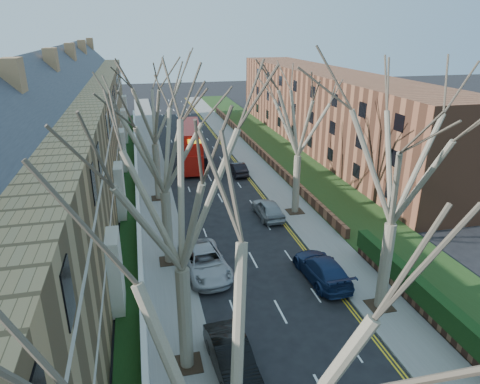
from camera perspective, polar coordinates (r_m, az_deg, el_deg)
pavement_left at (r=51.54m, az=-11.81°, el=3.54°), size 3.00×102.00×0.12m
pavement_right at (r=53.15m, az=1.23°, el=4.53°), size 3.00×102.00×0.12m
terrace_left at (r=42.89m, az=-22.19°, el=6.50°), size 9.70×78.00×13.60m
flats_right at (r=59.50m, az=11.19°, el=10.80°), size 13.97×54.00×10.00m
front_wall_left at (r=43.76m, az=-13.57°, el=1.01°), size 0.30×78.00×1.00m
grass_verge_right at (r=54.40m, az=5.84°, el=4.91°), size 6.00×102.00×0.06m
tree_left_near at (r=8.95m, az=-1.29°, el=-23.33°), size 9.80×9.80×13.73m
tree_left_mid at (r=17.26m, az=-8.41°, el=1.79°), size 10.50×10.50×14.71m
tree_left_far at (r=26.95m, az=-10.49°, el=7.98°), size 10.15×10.15×14.22m
tree_left_dist at (r=38.69m, az=-11.70°, el=12.28°), size 10.50×10.50×14.71m
tree_right_mid at (r=22.95m, az=20.75°, el=5.49°), size 10.50×10.50×14.71m
tree_right_far at (r=35.18m, az=8.03°, el=11.14°), size 10.15×10.15×14.22m
double_decker_bus at (r=50.52m, az=-6.66°, el=6.10°), size 3.52×11.15×4.59m
car_left_mid at (r=21.39m, az=-1.08°, el=-21.24°), size 2.05×4.92×1.58m
car_left_far at (r=28.53m, az=-4.70°, el=-9.28°), size 3.22×6.03×1.61m
car_right_near at (r=28.26m, az=10.89°, el=-9.99°), size 2.46×5.53×1.58m
car_right_mid at (r=36.51m, az=3.75°, el=-2.22°), size 2.00×4.63×1.55m
car_right_far at (r=47.11m, az=-0.32°, el=3.14°), size 1.58×4.20×1.37m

